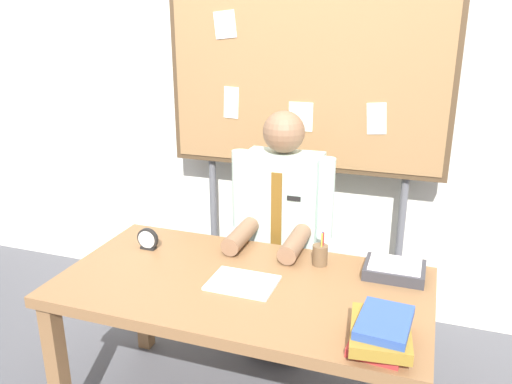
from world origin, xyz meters
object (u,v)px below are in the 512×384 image
(book_stack, at_px, (381,332))
(desk_clock, at_px, (148,240))
(pen_holder, at_px, (320,255))
(person, at_px, (281,246))
(bulletin_board, at_px, (305,71))
(paper_tray, at_px, (394,270))
(desk, at_px, (242,299))
(open_notebook, at_px, (243,283))

(book_stack, xyz_separation_m, desk_clock, (-1.17, 0.43, -0.01))
(book_stack, distance_m, pen_holder, 0.63)
(person, relative_size, pen_holder, 8.58)
(bulletin_board, height_order, paper_tray, bulletin_board)
(person, height_order, bulletin_board, bulletin_board)
(desk, distance_m, book_stack, 0.68)
(bulletin_board, bearing_deg, desk_clock, -123.15)
(person, height_order, book_stack, person)
(open_notebook, height_order, pen_holder, pen_holder)
(desk_clock, bearing_deg, book_stack, -20.12)
(bulletin_board, xyz_separation_m, pen_holder, (0.28, -0.73, -0.75))
(book_stack, height_order, paper_tray, book_stack)
(desk, distance_m, person, 0.60)
(person, xyz_separation_m, pen_holder, (0.28, -0.33, 0.14))
(bulletin_board, distance_m, open_notebook, 1.30)
(book_stack, relative_size, pen_holder, 1.92)
(paper_tray, bearing_deg, desk_clock, -174.29)
(desk, xyz_separation_m, pen_holder, (0.28, 0.27, 0.14))
(open_notebook, distance_m, desk_clock, 0.59)
(bulletin_board, bearing_deg, desk, -89.99)
(book_stack, bearing_deg, bulletin_board, 115.70)
(desk_clock, bearing_deg, bulletin_board, 56.85)
(open_notebook, bearing_deg, bulletin_board, 90.57)
(desk_clock, xyz_separation_m, pen_holder, (0.83, 0.11, 0.00))
(paper_tray, bearing_deg, book_stack, -90.15)
(desk, distance_m, paper_tray, 0.68)
(person, distance_m, open_notebook, 0.63)
(paper_tray, bearing_deg, pen_holder, -179.28)
(open_notebook, xyz_separation_m, paper_tray, (0.60, 0.30, 0.02))
(book_stack, bearing_deg, desk_clock, 159.88)
(open_notebook, bearing_deg, book_stack, -22.44)
(desk, relative_size, pen_holder, 9.94)
(person, xyz_separation_m, open_notebook, (0.01, -0.62, 0.10))
(desk_clock, height_order, pen_holder, pen_holder)
(open_notebook, xyz_separation_m, pen_holder, (0.27, 0.29, 0.04))
(desk, xyz_separation_m, person, (0.00, 0.60, -0.01))
(bulletin_board, bearing_deg, book_stack, -64.30)
(bulletin_board, distance_m, desk_clock, 1.26)
(book_stack, height_order, pen_holder, pen_holder)
(open_notebook, relative_size, pen_holder, 1.78)
(desk_clock, distance_m, pen_holder, 0.84)
(open_notebook, distance_m, pen_holder, 0.40)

